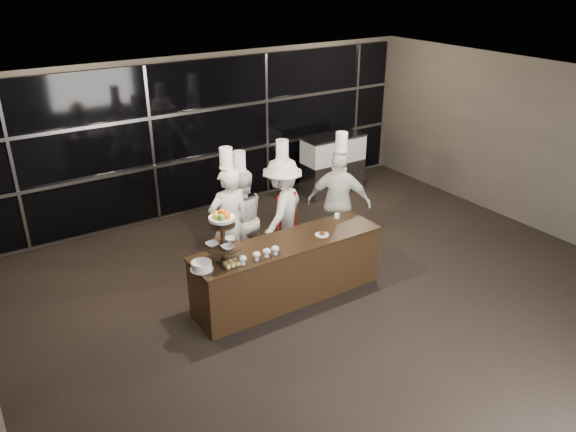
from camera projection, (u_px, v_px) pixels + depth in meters
room at (390, 230)px, 6.89m from camera, size 10.00×10.00×10.00m
window_wall at (212, 134)px, 10.65m from camera, size 8.60×0.10×2.80m
buffet_counter at (288, 270)px, 8.06m from camera, size 2.84×0.74×0.92m
display_stand at (223, 232)px, 7.20m from camera, size 0.48×0.48×0.74m
compotes at (260, 253)px, 7.39m from camera, size 0.61×0.11×0.12m
layer_cake at (202, 266)px, 7.15m from camera, size 0.30×0.30×0.11m
pastry_squares at (232, 263)px, 7.25m from camera, size 0.20×0.13×0.05m
small_plate at (322, 234)px, 8.05m from camera, size 0.20×0.20×0.05m
chef_cup at (337, 216)px, 8.58m from camera, size 0.08×0.08×0.07m
display_case at (333, 161)px, 11.71m from camera, size 1.32×0.58×1.24m
chef_a at (229, 223)px, 8.43m from camera, size 0.66×0.43×2.10m
chef_b at (241, 218)px, 8.82m from camera, size 0.83×0.67×1.92m
chef_c at (282, 210)px, 8.98m from camera, size 1.29×1.17×2.04m
chef_d at (339, 202)px, 9.19m from camera, size 1.05×1.05×2.09m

